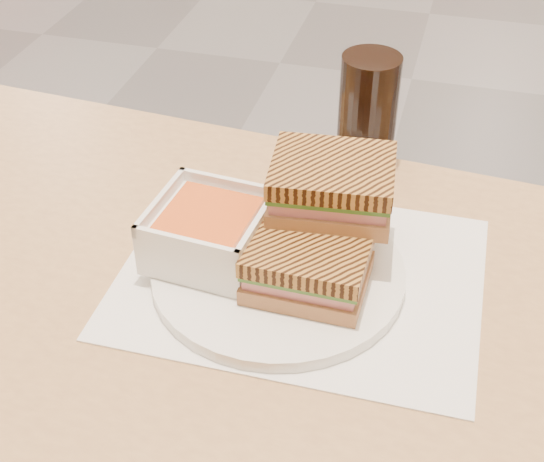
% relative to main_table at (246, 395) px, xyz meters
% --- Properties ---
extents(main_table, '(1.25, 0.79, 0.75)m').
position_rel_main_table_xyz_m(main_table, '(0.00, 0.00, 0.00)').
color(main_table, tan).
rests_on(main_table, ground).
extents(tray_liner, '(0.39, 0.30, 0.00)m').
position_rel_main_table_xyz_m(tray_liner, '(0.04, 0.08, 0.12)').
color(tray_liner, white).
rests_on(tray_liner, main_table).
extents(plate, '(0.27, 0.27, 0.01)m').
position_rel_main_table_xyz_m(plate, '(0.02, 0.07, 0.12)').
color(plate, white).
rests_on(plate, tray_liner).
extents(soup_bowl, '(0.13, 0.13, 0.06)m').
position_rel_main_table_xyz_m(soup_bowl, '(-0.06, 0.08, 0.16)').
color(soup_bowl, white).
rests_on(soup_bowl, plate).
extents(panini_lower, '(0.12, 0.10, 0.05)m').
position_rel_main_table_xyz_m(panini_lower, '(0.05, 0.05, 0.16)').
color(panini_lower, '#B87D4B').
rests_on(panini_lower, plate).
extents(panini_upper, '(0.14, 0.12, 0.06)m').
position_rel_main_table_xyz_m(panini_upper, '(0.06, 0.12, 0.21)').
color(panini_upper, '#B87D4B').
rests_on(panini_upper, panini_lower).
extents(cola_glass, '(0.07, 0.07, 0.16)m').
position_rel_main_table_xyz_m(cola_glass, '(0.07, 0.31, 0.19)').
color(cola_glass, black).
rests_on(cola_glass, main_table).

